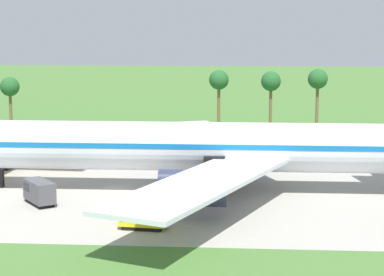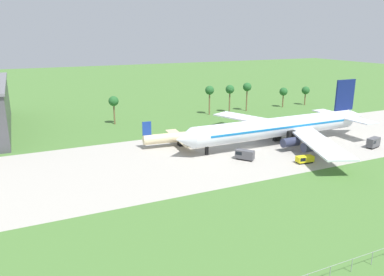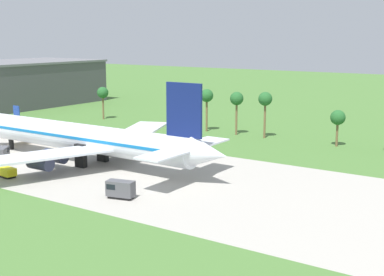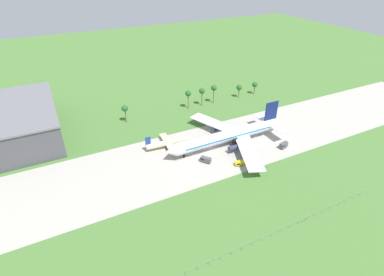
{
  "view_description": "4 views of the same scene",
  "coord_description": "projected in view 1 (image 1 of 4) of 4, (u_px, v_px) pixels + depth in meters",
  "views": [
    {
      "loc": [
        14.67,
        -80.7,
        18.82
      ],
      "look_at": [
        8.86,
        -0.07,
        6.35
      ],
      "focal_mm": 65.0,
      "sensor_mm": 36.0,
      "label": 1
    },
    {
      "loc": [
        -59.41,
        -86.62,
        32.33
      ],
      "look_at": [
        -18.94,
        -0.07,
        5.35
      ],
      "focal_mm": 35.0,
      "sensor_mm": 36.0,
      "label": 2
    },
    {
      "loc": [
        89.24,
        -78.01,
        26.32
      ],
      "look_at": [
        36.66,
        -0.07,
        8.24
      ],
      "focal_mm": 50.0,
      "sensor_mm": 36.0,
      "label": 3
    },
    {
      "loc": [
        -62.81,
        -103.92,
        80.63
      ],
      "look_at": [
        -7.73,
        5.0,
        6.0
      ],
      "focal_mm": 28.0,
      "sensor_mm": 36.0,
      "label": 4
    }
  ],
  "objects": [
    {
      "name": "catering_van",
      "position": [
        141.0,
        219.0,
        66.6
      ],
      "size": [
        4.69,
        2.47,
        1.85
      ],
      "color": "black",
      "rests_on": "ground_plane"
    },
    {
      "name": "jet_airliner",
      "position": [
        206.0,
        147.0,
        81.83
      ],
      "size": [
        67.45,
        60.25,
        18.07
      ],
      "color": "silver",
      "rests_on": "ground_plane"
    },
    {
      "name": "palm_tree_row",
      "position": [
        287.0,
        88.0,
        125.95
      ],
      "size": [
        92.45,
        3.6,
        12.07
      ],
      "color": "brown",
      "rests_on": "ground_plane"
    },
    {
      "name": "taxiway_strip",
      "position": [
        119.0,
        189.0,
        83.46
      ],
      "size": [
        320.0,
        44.0,
        0.02
      ],
      "color": "#A8A399",
      "rests_on": "ground_plane"
    },
    {
      "name": "regional_aircraft",
      "position": [
        5.0,
        150.0,
        95.3
      ],
      "size": [
        22.4,
        20.18,
        8.09
      ],
      "color": "beige",
      "rests_on": "ground_plane"
    },
    {
      "name": "ground_plane",
      "position": [
        119.0,
        189.0,
        83.46
      ],
      "size": [
        600.0,
        600.0,
        0.0
      ],
      "primitive_type": "plane",
      "color": "#477233"
    },
    {
      "name": "fuel_truck",
      "position": [
        39.0,
        192.0,
        76.0
      ],
      "size": [
        4.53,
        5.08,
        2.66
      ],
      "color": "black",
      "rests_on": "ground_plane"
    }
  ]
}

